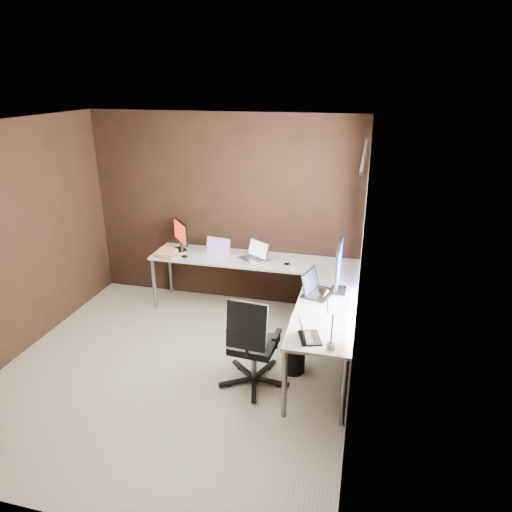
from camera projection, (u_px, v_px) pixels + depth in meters
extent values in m
cube|color=#B5AB8D|center=(176.00, 370.00, 4.82)|extent=(3.60, 3.60, 0.00)
cube|color=white|center=(157.00, 125.00, 3.91)|extent=(3.60, 3.60, 0.00)
cube|color=black|center=(224.00, 211.00, 5.99)|extent=(3.60, 0.00, 2.50)
cube|color=black|center=(42.00, 369.00, 2.74)|extent=(3.60, 0.00, 2.50)
cube|color=black|center=(8.00, 245.00, 4.76)|extent=(0.00, 3.60, 2.50)
cube|color=black|center=(359.00, 279.00, 3.96)|extent=(0.00, 3.60, 2.50)
cube|color=white|center=(361.00, 244.00, 4.21)|extent=(0.00, 1.00, 1.30)
cube|color=#BC5916|center=(351.00, 297.00, 3.63)|extent=(0.01, 0.35, 2.00)
cube|color=#BC5916|center=(358.00, 239.00, 4.94)|extent=(0.01, 0.35, 2.00)
cylinder|color=slate|center=(364.00, 153.00, 3.91)|extent=(0.02, 1.90, 0.02)
cube|color=white|center=(254.00, 260.00, 5.81)|extent=(2.65, 0.60, 0.03)
cube|color=white|center=(325.00, 310.00, 4.56)|extent=(0.60, 1.65, 0.03)
cylinder|color=slate|center=(154.00, 284.00, 5.99)|extent=(0.05, 0.05, 0.70)
cylinder|color=slate|center=(170.00, 269.00, 6.46)|extent=(0.05, 0.05, 0.70)
cylinder|color=slate|center=(285.00, 384.00, 4.04)|extent=(0.05, 0.05, 0.70)
cylinder|color=slate|center=(344.00, 393.00, 3.93)|extent=(0.05, 0.05, 0.70)
cylinder|color=slate|center=(355.00, 288.00, 5.89)|extent=(0.05, 0.05, 0.70)
cube|color=white|center=(324.00, 310.00, 5.43)|extent=(0.42, 0.50, 0.60)
cube|color=black|center=(180.00, 249.00, 6.10)|extent=(0.22, 0.23, 0.01)
cube|color=black|center=(182.00, 245.00, 6.09)|extent=(0.05, 0.05, 0.09)
cube|color=black|center=(181.00, 232.00, 6.03)|extent=(0.32, 0.35, 0.29)
cube|color=red|center=(180.00, 232.00, 6.02)|extent=(0.28, 0.31, 0.26)
cube|color=black|center=(338.00, 290.00, 4.93)|extent=(0.16, 0.25, 0.01)
cube|color=black|center=(337.00, 285.00, 4.91)|extent=(0.03, 0.06, 0.11)
cube|color=black|center=(339.00, 263.00, 4.81)|extent=(0.03, 0.64, 0.40)
cube|color=#0B0DBB|center=(340.00, 263.00, 4.81)|extent=(0.01, 0.61, 0.37)
cube|color=white|center=(215.00, 256.00, 5.87)|extent=(0.36, 0.28, 0.02)
cube|color=white|center=(218.00, 246.00, 5.91)|extent=(0.34, 0.11, 0.21)
cube|color=#644B8A|center=(218.00, 246.00, 5.90)|extent=(0.30, 0.09, 0.18)
cube|color=silver|center=(253.00, 259.00, 5.76)|extent=(0.42, 0.40, 0.02)
cube|color=silver|center=(258.00, 249.00, 5.78)|extent=(0.33, 0.25, 0.22)
cube|color=white|center=(258.00, 249.00, 5.77)|extent=(0.28, 0.21, 0.19)
cube|color=black|center=(318.00, 293.00, 4.86)|extent=(0.35, 0.43, 0.02)
cube|color=black|center=(310.00, 281.00, 4.86)|extent=(0.17, 0.38, 0.23)
cube|color=#171B32|center=(311.00, 281.00, 4.85)|extent=(0.14, 0.33, 0.20)
cube|color=black|center=(310.00, 338.00, 4.03)|extent=(0.25, 0.30, 0.02)
cube|color=black|center=(302.00, 330.00, 3.99)|extent=(0.12, 0.26, 0.16)
cube|color=#B1456B|center=(303.00, 330.00, 3.99)|extent=(0.11, 0.23, 0.14)
cube|color=#A37257|center=(167.00, 255.00, 5.88)|extent=(0.29, 0.25, 0.03)
cube|color=gold|center=(166.00, 253.00, 5.88)|extent=(0.25, 0.21, 0.02)
cube|color=beige|center=(166.00, 252.00, 5.87)|extent=(0.25, 0.20, 0.02)
cube|color=gold|center=(166.00, 251.00, 5.86)|extent=(0.23, 0.18, 0.02)
ellipsoid|color=black|center=(185.00, 256.00, 5.83)|extent=(0.10, 0.08, 0.04)
ellipsoid|color=black|center=(287.00, 264.00, 5.60)|extent=(0.10, 0.07, 0.03)
cylinder|color=slate|center=(331.00, 346.00, 3.87)|extent=(0.07, 0.07, 0.05)
cylinder|color=slate|center=(332.00, 329.00, 3.80)|extent=(0.02, 0.02, 0.28)
cylinder|color=slate|center=(328.00, 306.00, 3.77)|extent=(0.02, 0.15, 0.21)
cone|color=slate|center=(323.00, 294.00, 3.82)|extent=(0.09, 0.11, 0.12)
cylinder|color=slate|center=(254.00, 362.00, 4.56)|extent=(0.06, 0.06, 0.35)
cube|color=black|center=(254.00, 344.00, 4.48)|extent=(0.46, 0.46, 0.07)
cube|color=black|center=(247.00, 326.00, 4.19)|extent=(0.39, 0.14, 0.46)
cylinder|color=black|center=(294.00, 359.00, 4.76)|extent=(0.28, 0.28, 0.27)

